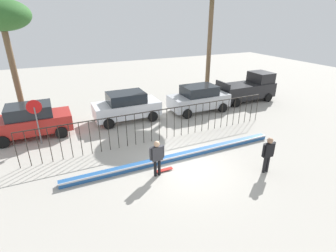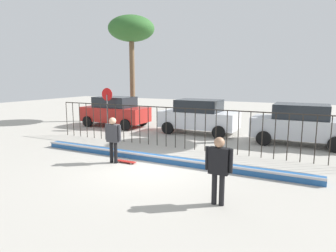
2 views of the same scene
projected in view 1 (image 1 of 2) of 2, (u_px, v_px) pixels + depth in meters
ground_plane at (186, 167)px, 11.99m from camera, size 60.00×60.00×0.00m
bowl_coping_ledge at (178, 157)px, 12.68m from camera, size 11.00×0.41×0.27m
perimeter_fence at (159, 122)px, 14.19m from camera, size 14.04×0.04×1.81m
skateboarder at (157, 155)px, 11.01m from camera, size 0.68×0.26×1.69m
skateboard at (164, 170)px, 11.70m from camera, size 0.80×0.20×0.07m
camera_operator at (268, 152)px, 11.26m from camera, size 0.69×0.26×1.70m
parked_car_red at (31, 120)px, 14.73m from camera, size 4.30×2.12×1.90m
parked_car_white at (127, 106)px, 17.02m from camera, size 4.30×2.12×1.90m
parked_car_silver at (199, 98)px, 18.60m from camera, size 4.30×2.12×1.90m
pickup_truck at (248, 88)px, 20.89m from camera, size 4.70×2.12×2.24m
stop_sign at (36, 116)px, 13.60m from camera, size 0.76×0.07×2.50m
palm_tree_short at (1, 17)px, 14.79m from camera, size 3.27×3.27×7.42m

